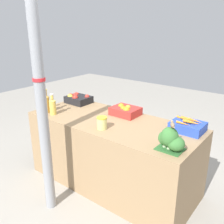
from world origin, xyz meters
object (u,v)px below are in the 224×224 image
object	(u,v)px
juice_bottle_amber	(46,103)
sparrow_bird	(172,125)
apple_crate	(78,99)
juice_bottle_golden	(53,106)
carrot_crate	(188,126)
broccoli_pile	(171,140)
pickle_jar	(102,123)
support_pole	(40,86)
juice_bottle_cloudy	(41,102)
orange_crate	(125,111)

from	to	relation	value
juice_bottle_amber	sparrow_bird	world-z (taller)	juice_bottle_amber
apple_crate	juice_bottle_golden	world-z (taller)	juice_bottle_golden
apple_crate	carrot_crate	bearing A→B (deg)	0.21
broccoli_pile	juice_bottle_amber	distance (m)	1.59
sparrow_bird	apple_crate	bearing A→B (deg)	40.58
juice_bottle_amber	pickle_jar	bearing A→B (deg)	1.83
apple_crate	pickle_jar	world-z (taller)	apple_crate
broccoli_pile	juice_bottle_amber	xyz separation A→B (m)	(-1.59, -0.03, 0.02)
juice_bottle_golden	sparrow_bird	distance (m)	1.49
apple_crate	juice_bottle_golden	size ratio (longest dim) A/B	1.26
broccoli_pile	support_pole	bearing A→B (deg)	-155.33
broccoli_pile	juice_bottle_cloudy	xyz separation A→B (m)	(-1.70, -0.03, 0.01)
carrot_crate	apple_crate	bearing A→B (deg)	-179.79
apple_crate	orange_crate	bearing A→B (deg)	0.02
apple_crate	pickle_jar	distance (m)	0.96
pickle_jar	broccoli_pile	bearing A→B (deg)	0.37
broccoli_pile	juice_bottle_cloudy	bearing A→B (deg)	-178.92
orange_crate	juice_bottle_amber	size ratio (longest dim) A/B	1.10
broccoli_pile	juice_bottle_amber	bearing A→B (deg)	-178.85
orange_crate	juice_bottle_amber	world-z (taller)	juice_bottle_amber
support_pole	pickle_jar	world-z (taller)	support_pole
support_pole	sparrow_bird	size ratio (longest dim) A/B	21.53
juice_bottle_cloudy	sparrow_bird	xyz separation A→B (m)	(1.70, 0.03, 0.12)
carrot_crate	pickle_jar	size ratio (longest dim) A/B	2.49
juice_bottle_cloudy	pickle_jar	distance (m)	0.95
support_pole	juice_bottle_cloudy	world-z (taller)	support_pole
orange_crate	juice_bottle_amber	distance (m)	0.95
support_pole	sparrow_bird	xyz separation A→B (m)	(1.06, 0.49, -0.26)
carrot_crate	broccoli_pile	bearing A→B (deg)	-85.43
support_pole	pickle_jar	size ratio (longest dim) A/B	20.53
apple_crate	sparrow_bird	bearing A→B (deg)	-16.48
carrot_crate	juice_bottle_golden	bearing A→B (deg)	-160.55
apple_crate	juice_bottle_cloudy	size ratio (longest dim) A/B	1.19
juice_bottle_amber	juice_bottle_golden	bearing A→B (deg)	0.00
juice_bottle_amber	support_pole	bearing A→B (deg)	-40.11
support_pole	apple_crate	xyz separation A→B (m)	(-0.52, 0.96, -0.44)
apple_crate	orange_crate	xyz separation A→B (m)	(0.79, 0.00, -0.00)
orange_crate	juice_bottle_cloudy	distance (m)	1.04
orange_crate	pickle_jar	xyz separation A→B (m)	(0.04, -0.48, 0.01)
support_pole	apple_crate	world-z (taller)	support_pole
sparrow_bird	juice_bottle_golden	bearing A→B (deg)	58.41
apple_crate	juice_bottle_cloudy	xyz separation A→B (m)	(-0.12, -0.50, 0.05)
orange_crate	juice_bottle_golden	xyz separation A→B (m)	(-0.69, -0.50, 0.05)
broccoli_pile	sparrow_bird	distance (m)	0.14
juice_bottle_amber	sparrow_bird	xyz separation A→B (m)	(1.60, 0.03, 0.11)
orange_crate	juice_bottle_amber	bearing A→B (deg)	-147.89
orange_crate	juice_bottle_golden	distance (m)	0.85
apple_crate	pickle_jar	bearing A→B (deg)	-29.80
juice_bottle_amber	pickle_jar	distance (m)	0.85
juice_bottle_golden	pickle_jar	distance (m)	0.73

